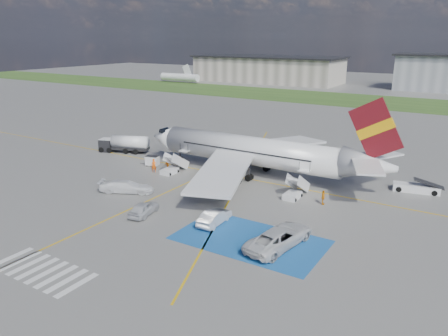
{
  "coord_description": "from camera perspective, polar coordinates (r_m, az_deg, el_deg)",
  "views": [
    {
      "loc": [
        27.73,
        -37.15,
        18.49
      ],
      "look_at": [
        1.65,
        4.79,
        3.5
      ],
      "focal_mm": 35.0,
      "sensor_mm": 36.0,
      "label": 1
    }
  ],
  "objects": [
    {
      "name": "ground",
      "position": [
        49.91,
        -4.53,
        -4.92
      ],
      "size": [
        400.0,
        400.0,
        0.0
      ],
      "primitive_type": "plane",
      "color": "#60605E",
      "rests_on": "ground"
    },
    {
      "name": "grass_strip",
      "position": [
        136.28,
        20.05,
        8.08
      ],
      "size": [
        400.0,
        30.0,
        0.01
      ],
      "primitive_type": "cube",
      "color": "#2D4C1E",
      "rests_on": "ground"
    },
    {
      "name": "taxiway_line_main",
      "position": [
        59.38,
        2.33,
        -1.27
      ],
      "size": [
        120.0,
        0.2,
        0.01
      ],
      "primitive_type": "cube",
      "color": "gold",
      "rests_on": "ground"
    },
    {
      "name": "taxiway_line_cross",
      "position": [
        46.37,
        -17.01,
        -7.4
      ],
      "size": [
        0.2,
        60.0,
        0.01
      ],
      "primitive_type": "cube",
      "color": "gold",
      "rests_on": "ground"
    },
    {
      "name": "taxiway_line_diag",
      "position": [
        59.38,
        2.33,
        -1.27
      ],
      "size": [
        20.71,
        56.45,
        0.01
      ],
      "primitive_type": "cube",
      "rotation": [
        0.0,
        0.0,
        0.35
      ],
      "color": "gold",
      "rests_on": "ground"
    },
    {
      "name": "staging_box",
      "position": [
        41.89,
        3.4,
        -9.33
      ],
      "size": [
        14.0,
        8.0,
        0.01
      ],
      "primitive_type": "cube",
      "color": "#195399",
      "rests_on": "ground"
    },
    {
      "name": "crosswalk",
      "position": [
        39.75,
        -22.65,
        -12.25
      ],
      "size": [
        9.0,
        4.0,
        0.01
      ],
      "color": "silver",
      "rests_on": "ground"
    },
    {
      "name": "terminal_west",
      "position": [
        186.99,
        5.67,
        12.67
      ],
      "size": [
        60.0,
        22.0,
        10.0
      ],
      "primitive_type": "cube",
      "color": "gray",
      "rests_on": "ground"
    },
    {
      "name": "airliner",
      "position": [
        59.43,
        4.58,
        2.11
      ],
      "size": [
        36.81,
        32.95,
        11.92
      ],
      "color": "silver",
      "rests_on": "ground"
    },
    {
      "name": "airstairs_fwd",
      "position": [
        61.7,
        -6.88,
        -0.07
      ],
      "size": [
        1.9,
        5.2,
        3.6
      ],
      "color": "silver",
      "rests_on": "ground"
    },
    {
      "name": "airstairs_aft",
      "position": [
        52.65,
        9.1,
        -3.18
      ],
      "size": [
        1.9,
        5.2,
        3.6
      ],
      "color": "silver",
      "rests_on": "ground"
    },
    {
      "name": "fuel_tanker",
      "position": [
        73.95,
        -12.87,
        2.92
      ],
      "size": [
        8.47,
        4.81,
        2.81
      ],
      "rotation": [
        0.0,
        0.0,
        0.34
      ],
      "color": "black",
      "rests_on": "ground"
    },
    {
      "name": "gpu_cart",
      "position": [
        65.37,
        -9.35,
        0.87
      ],
      "size": [
        2.08,
        1.57,
        1.56
      ],
      "rotation": [
        0.0,
        0.0,
        0.22
      ],
      "color": "silver",
      "rests_on": "ground"
    },
    {
      "name": "belt_loader",
      "position": [
        58.96,
        23.85,
        -2.45
      ],
      "size": [
        5.97,
        3.09,
        1.73
      ],
      "rotation": [
        0.0,
        0.0,
        0.21
      ],
      "color": "silver",
      "rests_on": "ground"
    },
    {
      "name": "car_silver_a",
      "position": [
        47.77,
        -10.46,
        -5.22
      ],
      "size": [
        2.58,
        4.61,
        1.48
      ],
      "primitive_type": "imported",
      "rotation": [
        0.0,
        0.0,
        3.34
      ],
      "color": "#BBBDC3",
      "rests_on": "ground"
    },
    {
      "name": "car_silver_b",
      "position": [
        44.81,
        -1.25,
        -6.41
      ],
      "size": [
        1.86,
        4.78,
        1.55
      ],
      "primitive_type": "imported",
      "rotation": [
        0.0,
        0.0,
        3.19
      ],
      "color": "#ACAEB3",
      "rests_on": "ground"
    },
    {
      "name": "van_white_a",
      "position": [
        40.51,
        7.31,
        -8.56
      ],
      "size": [
        3.82,
        6.64,
        2.35
      ],
      "primitive_type": "imported",
      "rotation": [
        0.0,
        0.0,
        2.99
      ],
      "color": "silver",
      "rests_on": "ground"
    },
    {
      "name": "van_white_b",
      "position": [
        54.86,
        -12.64,
        -2.14
      ],
      "size": [
        5.45,
        4.05,
        1.98
      ],
      "primitive_type": "imported",
      "rotation": [
        0.0,
        0.0,
        2.02
      ],
      "color": "white",
      "rests_on": "ground"
    },
    {
      "name": "crew_fwd",
      "position": [
        62.24,
        -9.13,
        0.31
      ],
      "size": [
        0.83,
        0.82,
        1.93
      ],
      "primitive_type": "imported",
      "rotation": [
        0.0,
        0.0,
        0.76
      ],
      "color": "#FF5D0D",
      "rests_on": "ground"
    },
    {
      "name": "crew_nose",
      "position": [
        62.9,
        -7.47,
        0.44
      ],
      "size": [
        1.04,
        1.0,
        1.69
      ],
      "primitive_type": "imported",
      "rotation": [
        0.0,
        0.0,
        -0.64
      ],
      "color": "orange",
      "rests_on": "ground"
    },
    {
      "name": "crew_aft",
      "position": [
        51.06,
        12.82,
        -3.78
      ],
      "size": [
        0.62,
        1.05,
        1.68
      ],
      "primitive_type": "imported",
      "rotation": [
        0.0,
        0.0,
        1.79
      ],
      "color": "orange",
      "rests_on": "ground"
    }
  ]
}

